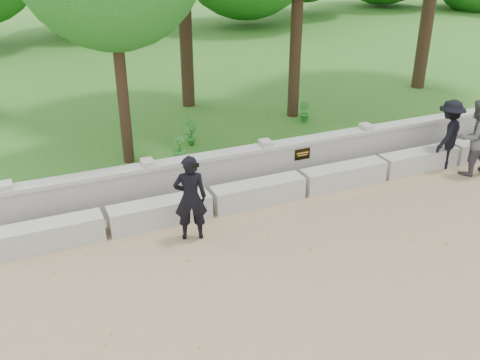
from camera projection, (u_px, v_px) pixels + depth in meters
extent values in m
plane|color=#8E7B57|center=(355.00, 238.00, 9.46)|extent=(80.00, 80.00, 0.00)
cube|color=#256319|center=(149.00, 64.00, 20.98)|extent=(40.00, 22.00, 0.25)
cube|color=#B6B4AC|center=(47.00, 235.00, 9.11)|extent=(1.90, 0.45, 0.45)
cube|color=#B6B4AC|center=(160.00, 212.00, 9.84)|extent=(1.90, 0.45, 0.45)
cube|color=#B6B4AC|center=(258.00, 193.00, 10.57)|extent=(1.90, 0.45, 0.45)
cube|color=#B6B4AC|center=(343.00, 176.00, 11.29)|extent=(1.90, 0.45, 0.45)
cube|color=#B6B4AC|center=(418.00, 160.00, 12.02)|extent=(1.90, 0.45, 0.45)
cube|color=#ABA9A2|center=(286.00, 163.00, 11.43)|extent=(12.50, 0.25, 0.82)
cube|color=#B6B4AC|center=(287.00, 143.00, 11.24)|extent=(12.50, 0.35, 0.08)
cube|color=black|center=(302.00, 154.00, 11.33)|extent=(0.36, 0.02, 0.24)
imported|color=black|center=(190.00, 198.00, 9.14)|extent=(0.65, 0.52, 1.57)
cube|color=black|center=(195.00, 166.00, 8.57)|extent=(0.14, 0.06, 0.07)
imported|color=#47474D|center=(474.00, 137.00, 11.59)|extent=(0.87, 0.70, 1.70)
imported|color=black|center=(448.00, 134.00, 11.94)|extent=(1.17, 1.00, 1.57)
cylinder|color=#382619|center=(122.00, 83.00, 11.15)|extent=(0.24, 0.24, 3.56)
cylinder|color=#382619|center=(185.00, 11.00, 14.52)|extent=(0.36, 0.36, 5.32)
cylinder|color=#382619|center=(296.00, 31.00, 13.83)|extent=(0.31, 0.31, 4.57)
imported|color=#2C7828|center=(191.00, 132.00, 12.64)|extent=(0.42, 0.36, 0.68)
imported|color=#2C7828|center=(304.00, 112.00, 14.19)|extent=(0.29, 0.33, 0.55)
imported|color=#2C7828|center=(465.00, 115.00, 14.04)|extent=(0.60, 0.59, 0.51)
imported|color=#2C7828|center=(179.00, 148.00, 11.93)|extent=(0.36, 0.38, 0.54)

